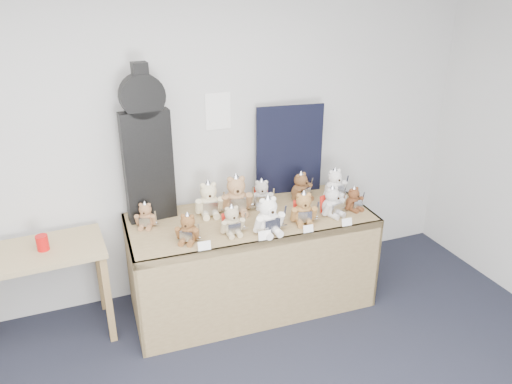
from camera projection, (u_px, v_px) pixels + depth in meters
name	position (u px, v px, depth m)	size (l,w,h in m)	color
room_shell	(218.00, 111.00, 4.00)	(6.00, 6.00, 6.00)	white
display_table	(254.00, 241.00, 3.94)	(1.95, 0.87, 0.80)	brown
side_table	(39.00, 266.00, 3.58)	(0.94, 0.55, 0.77)	#9B8053
guitar_case	(147.00, 147.00, 3.69)	(0.37, 0.13, 1.20)	black
navy_board	(289.00, 150.00, 4.24)	(0.58, 0.02, 0.77)	black
red_cup	(42.00, 243.00, 3.51)	(0.08, 0.08, 0.11)	red
teddy_front_far_left	(188.00, 229.00, 3.54)	(0.20, 0.20, 0.24)	brown
teddy_front_left	(232.00, 221.00, 3.65)	(0.20, 0.17, 0.25)	tan
teddy_front_centre	(268.00, 217.00, 3.65)	(0.26, 0.22, 0.32)	white
teddy_front_right	(304.00, 209.00, 3.81)	(0.23, 0.21, 0.28)	#9B6C3A
teddy_front_far_right	(332.00, 202.00, 3.93)	(0.23, 0.21, 0.27)	silver
teddy_front_end	(354.00, 200.00, 4.03)	(0.18, 0.16, 0.22)	brown
teddy_back_left	(209.00, 200.00, 3.93)	(0.26, 0.22, 0.31)	beige
teddy_back_centre_left	(236.00, 196.00, 3.97)	(0.29, 0.25, 0.35)	tan
teddy_back_centre_right	(262.00, 195.00, 4.08)	(0.21, 0.20, 0.26)	beige
teddy_back_right	(301.00, 187.00, 4.21)	(0.22, 0.21, 0.27)	brown
teddy_back_end	(335.00, 184.00, 4.26)	(0.23, 0.19, 0.28)	white
teddy_back_far_left	(146.00, 216.00, 3.75)	(0.18, 0.17, 0.22)	#9B6D48
entry_card_a	(204.00, 246.00, 3.45)	(0.09, 0.00, 0.07)	white
entry_card_b	(265.00, 235.00, 3.58)	(0.10, 0.00, 0.07)	white
entry_card_c	(308.00, 229.00, 3.69)	(0.08, 0.00, 0.06)	white
entry_card_d	(347.00, 222.00, 3.78)	(0.08, 0.00, 0.06)	white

